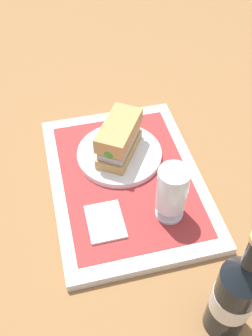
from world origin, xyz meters
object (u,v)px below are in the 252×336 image
Objects in this scene: sandwich at (119,139)px; beer_bottle at (234,296)px; plate at (120,154)px; beer_glass at (172,191)px.

sandwich is 0.54× the size of beer_bottle.
plate is 0.05m from sandwich.
beer_bottle reaches higher than plate.
beer_bottle is (0.22, 0.02, 0.01)m from beer_glass.
beer_bottle is at bearing 11.95° from plate.
beer_bottle is (0.39, 0.09, 0.03)m from sandwich.
plate is at bearing -161.22° from beer_glass.
plate is 1.32× the size of sandwich.
beer_glass reaches higher than plate.
beer_glass is 0.47× the size of beer_bottle.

